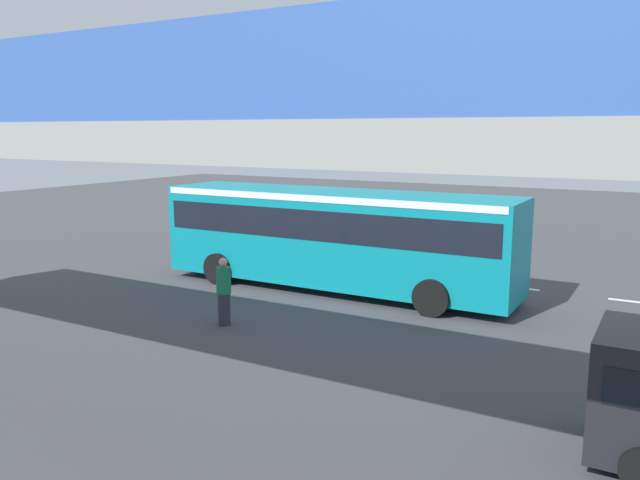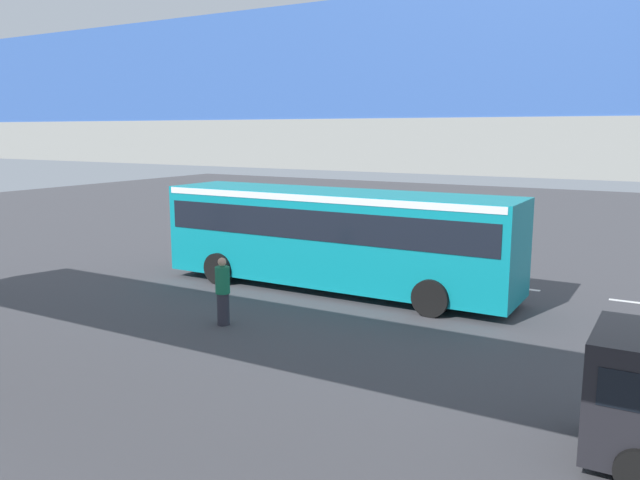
# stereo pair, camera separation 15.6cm
# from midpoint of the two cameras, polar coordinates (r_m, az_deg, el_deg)

# --- Properties ---
(ground) EXTENTS (80.00, 80.00, 0.00)m
(ground) POSITION_cam_midpoint_polar(r_m,az_deg,el_deg) (20.01, 3.61, -4.64)
(ground) COLOR #424247
(city_bus) EXTENTS (11.54, 2.85, 3.15)m
(city_bus) POSITION_cam_midpoint_polar(r_m,az_deg,el_deg) (19.80, 1.59, 0.79)
(city_bus) COLOR #0C8493
(city_bus) RESTS_ON ground
(pedestrian) EXTENTS (0.38, 0.38, 1.79)m
(pedestrian) POSITION_cam_midpoint_polar(r_m,az_deg,el_deg) (16.55, -8.52, -4.66)
(pedestrian) COLOR #2D2D38
(pedestrian) RESTS_ON ground
(traffic_sign) EXTENTS (0.08, 0.60, 2.80)m
(traffic_sign) POSITION_cam_midpoint_polar(r_m,az_deg,el_deg) (24.75, -3.73, 2.62)
(traffic_sign) COLOR slate
(traffic_sign) RESTS_ON ground
(lane_dash_left) EXTENTS (2.00, 0.20, 0.01)m
(lane_dash_left) POSITION_cam_midpoint_polar(r_m,az_deg,el_deg) (21.40, 16.87, -4.08)
(lane_dash_left) COLOR silver
(lane_dash_left) RESTS_ON ground
(lane_dash_centre) EXTENTS (2.00, 0.20, 0.01)m
(lane_dash_centre) POSITION_cam_midpoint_polar(r_m,az_deg,el_deg) (22.61, 6.97, -2.98)
(lane_dash_centre) COLOR silver
(lane_dash_centre) RESTS_ON ground
(lane_dash_right) EXTENTS (2.00, 0.20, 0.01)m
(lane_dash_right) POSITION_cam_midpoint_polar(r_m,az_deg,el_deg) (24.42, -1.68, -1.95)
(lane_dash_right) COLOR silver
(lane_dash_right) RESTS_ON ground
(lane_dash_rightmost) EXTENTS (2.00, 0.20, 0.01)m
(lane_dash_rightmost) POSITION_cam_midpoint_polar(r_m,az_deg,el_deg) (26.72, -8.98, -1.04)
(lane_dash_rightmost) COLOR silver
(lane_dash_rightmost) RESTS_ON ground
(pedestrian_overpass) EXTENTS (25.32, 2.60, 6.23)m
(pedestrian_overpass) POSITION_cam_midpoint_polar(r_m,az_deg,el_deg) (10.98, -21.91, 6.65)
(pedestrian_overpass) COLOR gray
(pedestrian_overpass) RESTS_ON ground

